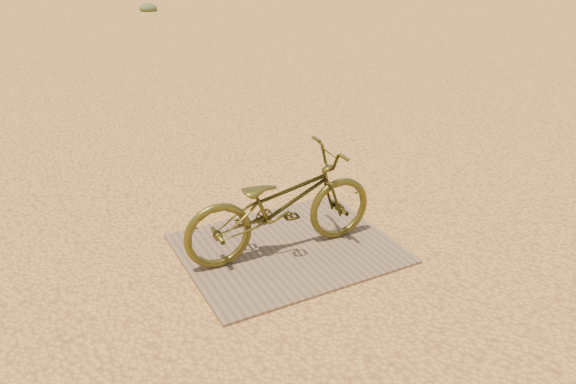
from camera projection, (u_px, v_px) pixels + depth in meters
ground at (291, 209)px, 4.92m from camera, size 120.00×120.00×0.00m
plywood_board at (288, 249)px, 4.29m from camera, size 1.57×1.26×0.02m
bicycle at (281, 204)px, 4.08m from camera, size 1.50×0.57×0.78m
kale_b at (148, 11)px, 16.15m from camera, size 0.51×0.51×0.28m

